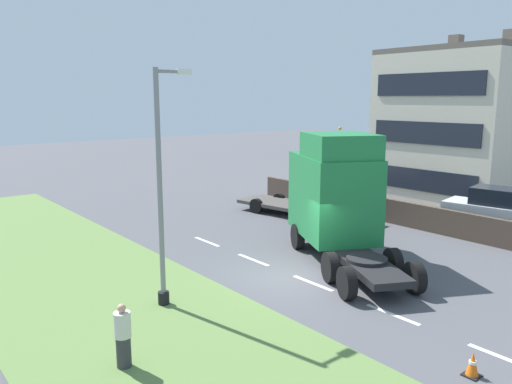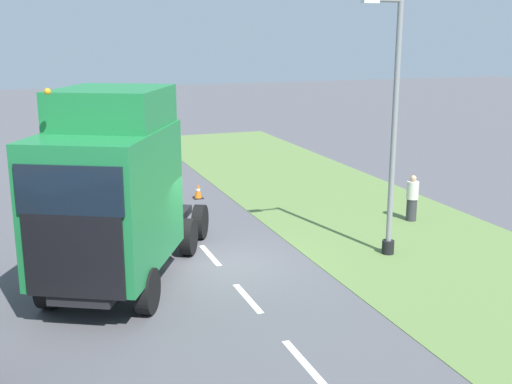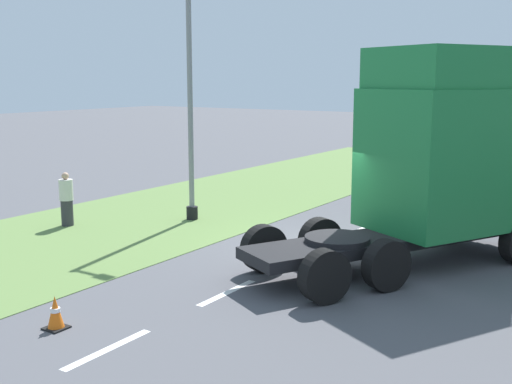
{
  "view_description": "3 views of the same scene",
  "coord_description": "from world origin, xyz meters",
  "px_view_note": "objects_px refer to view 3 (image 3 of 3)",
  "views": [
    {
      "loc": [
        -11.6,
        -11.83,
        6.14
      ],
      "look_at": [
        -0.84,
        1.3,
        2.94
      ],
      "focal_mm": 35.0,
      "sensor_mm": 36.0,
      "label": 1
    },
    {
      "loc": [
        4.65,
        15.78,
        6.1
      ],
      "look_at": [
        -0.64,
        1.31,
        2.25
      ],
      "focal_mm": 45.0,
      "sensor_mm": 36.0,
      "label": 2
    },
    {
      "loc": [
        7.11,
        -13.74,
        4.19
      ],
      "look_at": [
        -2.3,
        0.67,
        1.12
      ],
      "focal_mm": 45.0,
      "sensor_mm": 36.0,
      "label": 3
    }
  ],
  "objects_px": {
    "lamp_post": "(192,112)",
    "traffic_cone_lead": "(55,313)",
    "pedestrian": "(67,200)",
    "lorry_cab": "(448,155)"
  },
  "relations": [
    {
      "from": "lorry_cab",
      "to": "lamp_post",
      "type": "distance_m",
      "value": 7.53
    },
    {
      "from": "lamp_post",
      "to": "pedestrian",
      "type": "distance_m",
      "value": 4.39
    },
    {
      "from": "lorry_cab",
      "to": "traffic_cone_lead",
      "type": "relative_size",
      "value": 12.94
    },
    {
      "from": "traffic_cone_lead",
      "to": "lorry_cab",
      "type": "bearing_deg",
      "value": 62.12
    },
    {
      "from": "lorry_cab",
      "to": "traffic_cone_lead",
      "type": "xyz_separation_m",
      "value": [
        -4.16,
        -7.86,
        -2.16
      ]
    },
    {
      "from": "pedestrian",
      "to": "traffic_cone_lead",
      "type": "bearing_deg",
      "value": -42.09
    },
    {
      "from": "lorry_cab",
      "to": "lamp_post",
      "type": "height_order",
      "value": "lamp_post"
    },
    {
      "from": "lamp_post",
      "to": "pedestrian",
      "type": "height_order",
      "value": "lamp_post"
    },
    {
      "from": "lamp_post",
      "to": "traffic_cone_lead",
      "type": "bearing_deg",
      "value": -67.17
    },
    {
      "from": "lorry_cab",
      "to": "traffic_cone_lead",
      "type": "distance_m",
      "value": 9.16
    }
  ]
}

